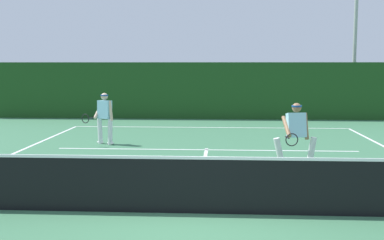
{
  "coord_description": "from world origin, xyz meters",
  "views": [
    {
      "loc": [
        0.41,
        -8.04,
        2.53
      ],
      "look_at": [
        -0.37,
        5.2,
        1.0
      ],
      "focal_mm": 45.56,
      "sensor_mm": 36.0,
      "label": 1
    }
  ],
  "objects_px": {
    "player_near": "(296,134)",
    "tennis_ball_extra": "(308,160)",
    "tennis_ball": "(49,173)",
    "player_far": "(104,116)",
    "light_pole": "(356,26)"
  },
  "relations": [
    {
      "from": "player_near",
      "to": "tennis_ball_extra",
      "type": "relative_size",
      "value": 24.76
    },
    {
      "from": "tennis_ball",
      "to": "light_pole",
      "type": "relative_size",
      "value": 0.01
    },
    {
      "from": "player_near",
      "to": "tennis_ball",
      "type": "distance_m",
      "value": 5.82
    },
    {
      "from": "player_far",
      "to": "tennis_ball_extra",
      "type": "relative_size",
      "value": 24.62
    },
    {
      "from": "player_near",
      "to": "player_far",
      "type": "relative_size",
      "value": 1.01
    },
    {
      "from": "player_near",
      "to": "light_pole",
      "type": "distance_m",
      "value": 14.08
    },
    {
      "from": "light_pole",
      "to": "player_far",
      "type": "bearing_deg",
      "value": -137.91
    },
    {
      "from": "player_near",
      "to": "tennis_ball",
      "type": "height_order",
      "value": "player_near"
    },
    {
      "from": "player_near",
      "to": "tennis_ball_extra",
      "type": "xyz_separation_m",
      "value": [
        0.54,
        1.26,
        -0.86
      ]
    },
    {
      "from": "player_near",
      "to": "tennis_ball",
      "type": "bearing_deg",
      "value": -3.63
    },
    {
      "from": "player_near",
      "to": "player_far",
      "type": "distance_m",
      "value": 6.55
    },
    {
      "from": "player_far",
      "to": "tennis_ball",
      "type": "relative_size",
      "value": 24.62
    },
    {
      "from": "player_far",
      "to": "tennis_ball_extra",
      "type": "xyz_separation_m",
      "value": [
        5.96,
        -2.41,
        -0.86
      ]
    },
    {
      "from": "player_near",
      "to": "tennis_ball",
      "type": "xyz_separation_m",
      "value": [
        -5.73,
        -0.57,
        -0.86
      ]
    },
    {
      "from": "light_pole",
      "to": "player_near",
      "type": "bearing_deg",
      "value": -110.13
    }
  ]
}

